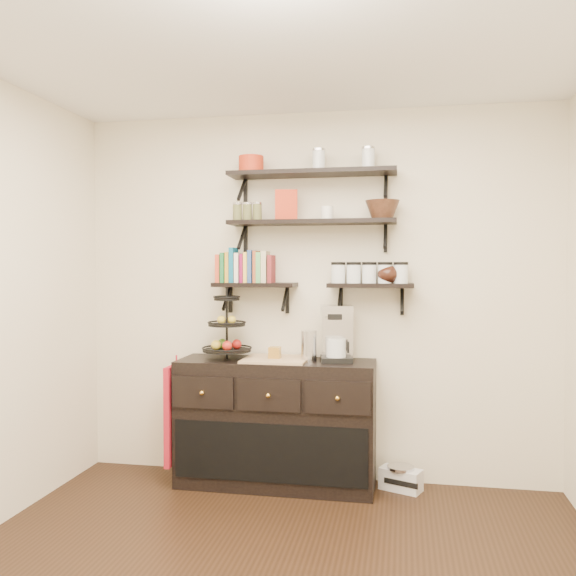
{
  "coord_description": "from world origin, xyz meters",
  "views": [
    {
      "loc": [
        0.65,
        -2.71,
        1.57
      ],
      "look_at": [
        -0.08,
        1.15,
        1.43
      ],
      "focal_mm": 38.0,
      "sensor_mm": 36.0,
      "label": 1
    }
  ],
  "objects": [
    {
      "name": "sideboard",
      "position": [
        -0.24,
        1.51,
        0.45
      ],
      "size": [
        1.4,
        0.5,
        0.92
      ],
      "color": "black",
      "rests_on": "floor"
    },
    {
      "name": "radio",
      "position": [
        0.64,
        1.58,
        0.08
      ],
      "size": [
        0.32,
        0.25,
        0.17
      ],
      "rotation": [
        0.0,
        0.0,
        -0.39
      ],
      "color": "silver",
      "rests_on": "floor"
    },
    {
      "name": "shelf_top",
      "position": [
        0.0,
        1.62,
        2.23
      ],
      "size": [
        1.2,
        0.27,
        0.23
      ],
      "color": "black",
      "rests_on": "back_wall"
    },
    {
      "name": "candle",
      "position": [
        -0.25,
        1.51,
        0.96
      ],
      "size": [
        0.08,
        0.08,
        0.08
      ],
      "primitive_type": "cube",
      "color": "olive",
      "rests_on": "sideboard"
    },
    {
      "name": "thermal_carafe",
      "position": [
        -0.0,
        1.49,
        1.01
      ],
      "size": [
        0.11,
        0.11,
        0.22
      ],
      "primitive_type": "cylinder",
      "color": "silver",
      "rests_on": "sideboard"
    },
    {
      "name": "shelf_mid",
      "position": [
        0.0,
        1.62,
        1.88
      ],
      "size": [
        1.2,
        0.27,
        0.23
      ],
      "color": "black",
      "rests_on": "back_wall"
    },
    {
      "name": "walnut_bowl",
      "position": [
        0.5,
        1.61,
        1.96
      ],
      "size": [
        0.24,
        0.24,
        0.13
      ],
      "primitive_type": null,
      "color": "black",
      "rests_on": "shelf_mid"
    },
    {
      "name": "coffee_maker",
      "position": [
        0.19,
        1.54,
        1.09
      ],
      "size": [
        0.25,
        0.24,
        0.4
      ],
      "rotation": [
        0.0,
        0.0,
        0.18
      ],
      "color": "black",
      "rests_on": "sideboard"
    },
    {
      "name": "fruit_stand",
      "position": [
        -0.6,
        1.52,
        1.08
      ],
      "size": [
        0.35,
        0.35,
        0.51
      ],
      "rotation": [
        0.0,
        0.0,
        0.1
      ],
      "color": "black",
      "rests_on": "sideboard"
    },
    {
      "name": "shelf_low_right",
      "position": [
        0.42,
        1.63,
        1.43
      ],
      "size": [
        0.6,
        0.25,
        0.23
      ],
      "color": "black",
      "rests_on": "back_wall"
    },
    {
      "name": "glass_canisters",
      "position": [
        0.41,
        1.63,
        1.51
      ],
      "size": [
        0.54,
        0.1,
        0.13
      ],
      "color": "silver",
      "rests_on": "shelf_low_right"
    },
    {
      "name": "cookbooks",
      "position": [
        -0.47,
        1.63,
        1.57
      ],
      "size": [
        0.43,
        0.15,
        0.26
      ],
      "color": "#D04527",
      "rests_on": "shelf_low_left"
    },
    {
      "name": "ramekins",
      "position": [
        0.11,
        1.61,
        1.95
      ],
      "size": [
        0.09,
        0.09,
        0.1
      ],
      "primitive_type": "cylinder",
      "color": "white",
      "rests_on": "shelf_mid"
    },
    {
      "name": "apron",
      "position": [
        -0.97,
        1.41,
        0.51
      ],
      "size": [
        0.04,
        0.3,
        0.71
      ],
      "primitive_type": "cube",
      "color": "#A21122",
      "rests_on": "sideboard"
    },
    {
      "name": "ceiling",
      "position": [
        0.0,
        0.0,
        2.7
      ],
      "size": [
        3.5,
        3.5,
        0.02
      ],
      "primitive_type": "cube",
      "color": "white",
      "rests_on": "back_wall"
    },
    {
      "name": "red_pot",
      "position": [
        -0.45,
        1.61,
        2.31
      ],
      "size": [
        0.18,
        0.18,
        0.12
      ],
      "primitive_type": "cylinder",
      "color": "#B92E15",
      "rests_on": "shelf_top"
    },
    {
      "name": "recipe_box",
      "position": [
        -0.19,
        1.61,
        2.01
      ],
      "size": [
        0.17,
        0.09,
        0.22
      ],
      "primitive_type": "cube",
      "rotation": [
        0.0,
        0.0,
        0.17
      ],
      "color": "#B92E15",
      "rests_on": "shelf_mid"
    },
    {
      "name": "back_wall",
      "position": [
        0.0,
        1.75,
        1.35
      ],
      "size": [
        3.5,
        0.02,
        2.7
      ],
      "primitive_type": "cube",
      "color": "#EDE4C9",
      "rests_on": "ground"
    },
    {
      "name": "shelf_low_left",
      "position": [
        -0.42,
        1.63,
        1.43
      ],
      "size": [
        0.6,
        0.25,
        0.23
      ],
      "color": "black",
      "rests_on": "back_wall"
    },
    {
      "name": "teapot",
      "position": [
        0.54,
        1.63,
        1.53
      ],
      "size": [
        0.22,
        0.18,
        0.15
      ],
      "primitive_type": null,
      "rotation": [
        0.0,
        0.0,
        0.15
      ],
      "color": "black",
      "rests_on": "shelf_low_right"
    }
  ]
}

